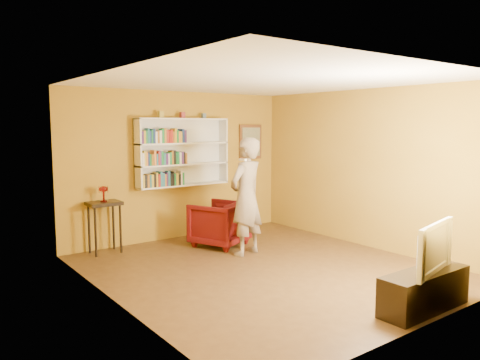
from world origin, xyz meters
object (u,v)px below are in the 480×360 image
bookshelf (181,152)px  tv_cabinet (424,291)px  armchair (219,224)px  console_table (104,211)px  ruby_lustre (103,191)px  television (426,247)px  person (246,197)px

bookshelf → tv_cabinet: bookshelf is taller
armchair → console_table: bearing=-45.4°
ruby_lustre → tv_cabinet: bearing=-66.0°
bookshelf → ruby_lustre: 1.65m
console_table → tv_cabinet: (2.00, -4.50, -0.48)m
bookshelf → armchair: (0.23, -0.89, -1.21)m
tv_cabinet → television: size_ratio=1.28×
console_table → armchair: console_table is taller
bookshelf → armchair: size_ratio=2.12×
bookshelf → tv_cabinet: size_ratio=1.43×
bookshelf → tv_cabinet: bearing=-84.4°
console_table → tv_cabinet: bearing=-66.0°
armchair → tv_cabinet: size_ratio=0.68×
ruby_lustre → bookshelf: bearing=5.9°
bookshelf → person: 1.76m
console_table → person: (1.80, -1.46, 0.24)m
armchair → television: size_ratio=0.86×
armchair → person: 0.92m
ruby_lustre → television: 4.93m
console_table → television: size_ratio=0.86×
console_table → television: (2.00, -4.50, 0.03)m
armchair → tv_cabinet: bearing=70.5°
armchair → person: size_ratio=0.45×
bookshelf → person: (0.25, -1.61, -0.65)m
ruby_lustre → person: (1.80, -1.46, -0.09)m
ruby_lustre → armchair: (1.77, -0.73, -0.65)m
television → person: bearing=81.0°
person → television: 3.06m
person → television: size_ratio=1.92×
tv_cabinet → ruby_lustre: bearing=114.0°
person → television: person is taller
bookshelf → ruby_lustre: bookshelf is taller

